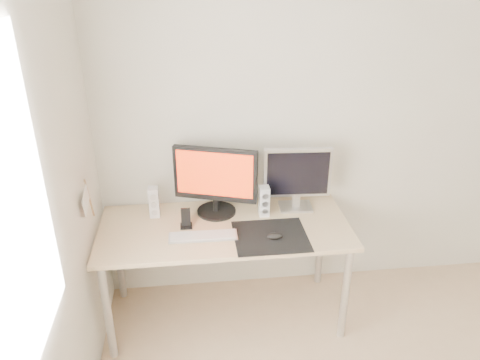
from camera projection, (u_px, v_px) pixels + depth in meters
wall_back at (354, 124)px, 3.19m from camera, size 3.50×0.00×3.50m
mousepad at (271, 236)px, 2.87m from camera, size 0.45×0.40×0.00m
mouse at (275, 236)px, 2.84m from camera, size 0.10×0.06×0.04m
desk at (225, 236)px, 3.02m from camera, size 1.60×0.70×0.73m
main_monitor at (215, 179)px, 3.03m from camera, size 0.54×0.33×0.47m
second_monitor at (297, 176)px, 3.10m from camera, size 0.45×0.17×0.43m
speaker_left at (154, 202)px, 3.06m from camera, size 0.07×0.08×0.21m
speaker_right at (264, 201)px, 3.07m from camera, size 0.07×0.08×0.21m
keyboard at (203, 236)px, 2.87m from camera, size 0.42×0.13×0.02m
phone_dock at (186, 221)px, 2.96m from camera, size 0.08×0.06×0.13m
pennant at (87, 199)px, 2.64m from camera, size 0.01×0.23×0.29m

